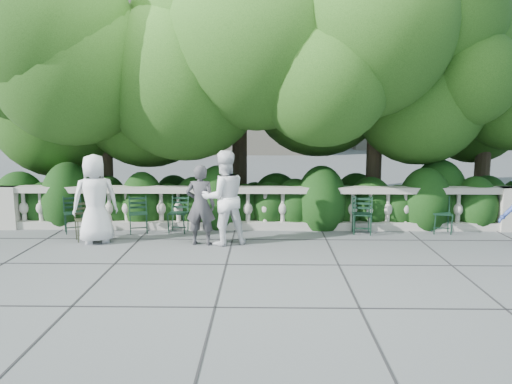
{
  "coord_description": "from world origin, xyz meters",
  "views": [
    {
      "loc": [
        0.19,
        -9.56,
        2.64
      ],
      "look_at": [
        0.0,
        1.0,
        1.0
      ],
      "focal_mm": 35.0,
      "sensor_mm": 36.0,
      "label": 1
    }
  ],
  "objects_px": {
    "chair_e": "(442,235)",
    "chair_f": "(362,235)",
    "person_casual_man": "(224,198)",
    "chair_d": "(362,235)",
    "chair_a": "(139,234)",
    "chair_weathered": "(88,242)",
    "chair_b": "(75,234)",
    "chair_c": "(177,234)",
    "person_woman_grey": "(201,205)",
    "person_businessman": "(95,199)"
  },
  "relations": [
    {
      "from": "chair_d",
      "to": "chair_e",
      "type": "height_order",
      "value": "same"
    },
    {
      "from": "chair_d",
      "to": "chair_weathered",
      "type": "relative_size",
      "value": 1.0
    },
    {
      "from": "chair_b",
      "to": "person_woman_grey",
      "type": "relative_size",
      "value": 0.51
    },
    {
      "from": "chair_c",
      "to": "chair_f",
      "type": "distance_m",
      "value": 4.12
    },
    {
      "from": "chair_e",
      "to": "person_businessman",
      "type": "relative_size",
      "value": 0.45
    },
    {
      "from": "chair_weathered",
      "to": "person_casual_man",
      "type": "distance_m",
      "value": 3.05
    },
    {
      "from": "chair_a",
      "to": "chair_weathered",
      "type": "height_order",
      "value": "same"
    },
    {
      "from": "chair_f",
      "to": "person_casual_man",
      "type": "relative_size",
      "value": 0.43
    },
    {
      "from": "person_woman_grey",
      "to": "person_casual_man",
      "type": "height_order",
      "value": "person_casual_man"
    },
    {
      "from": "chair_d",
      "to": "person_casual_man",
      "type": "height_order",
      "value": "person_casual_man"
    },
    {
      "from": "chair_d",
      "to": "person_casual_man",
      "type": "relative_size",
      "value": 0.43
    },
    {
      "from": "chair_a",
      "to": "person_casual_man",
      "type": "relative_size",
      "value": 0.43
    },
    {
      "from": "chair_f",
      "to": "person_businessman",
      "type": "distance_m",
      "value": 5.77
    },
    {
      "from": "chair_d",
      "to": "person_woman_grey",
      "type": "bearing_deg",
      "value": -163.41
    },
    {
      "from": "chair_c",
      "to": "chair_f",
      "type": "relative_size",
      "value": 1.0
    },
    {
      "from": "chair_e",
      "to": "chair_f",
      "type": "bearing_deg",
      "value": -169.93
    },
    {
      "from": "chair_b",
      "to": "chair_c",
      "type": "xyz_separation_m",
      "value": [
        2.28,
        0.03,
        0.0
      ]
    },
    {
      "from": "chair_c",
      "to": "person_casual_man",
      "type": "bearing_deg",
      "value": -29.8
    },
    {
      "from": "chair_e",
      "to": "chair_weathered",
      "type": "distance_m",
      "value": 7.72
    },
    {
      "from": "chair_f",
      "to": "person_businessman",
      "type": "xyz_separation_m",
      "value": [
        -5.65,
        -0.71,
        0.93
      ]
    },
    {
      "from": "chair_a",
      "to": "person_casual_man",
      "type": "bearing_deg",
      "value": -36.73
    },
    {
      "from": "chair_e",
      "to": "chair_f",
      "type": "xyz_separation_m",
      "value": [
        -1.8,
        -0.1,
        0.0
      ]
    },
    {
      "from": "chair_c",
      "to": "chair_d",
      "type": "bearing_deg",
      "value": 6.45
    },
    {
      "from": "chair_d",
      "to": "person_woman_grey",
      "type": "height_order",
      "value": "person_woman_grey"
    },
    {
      "from": "chair_b",
      "to": "chair_c",
      "type": "distance_m",
      "value": 2.28
    },
    {
      "from": "chair_c",
      "to": "person_casual_man",
      "type": "distance_m",
      "value": 1.71
    },
    {
      "from": "person_casual_man",
      "to": "chair_f",
      "type": "bearing_deg",
      "value": 173.27
    },
    {
      "from": "chair_d",
      "to": "chair_e",
      "type": "distance_m",
      "value": 1.79
    },
    {
      "from": "chair_c",
      "to": "chair_d",
      "type": "distance_m",
      "value": 4.14
    },
    {
      "from": "chair_e",
      "to": "person_casual_man",
      "type": "distance_m",
      "value": 4.96
    },
    {
      "from": "chair_b",
      "to": "chair_f",
      "type": "relative_size",
      "value": 1.0
    },
    {
      "from": "chair_a",
      "to": "chair_f",
      "type": "relative_size",
      "value": 1.0
    },
    {
      "from": "chair_a",
      "to": "person_casual_man",
      "type": "distance_m",
      "value": 2.33
    },
    {
      "from": "chair_b",
      "to": "chair_d",
      "type": "xyz_separation_m",
      "value": [
        6.42,
        0.0,
        0.0
      ]
    },
    {
      "from": "chair_f",
      "to": "person_casual_man",
      "type": "bearing_deg",
      "value": -151.79
    },
    {
      "from": "chair_e",
      "to": "person_casual_man",
      "type": "relative_size",
      "value": 0.43
    },
    {
      "from": "chair_e",
      "to": "chair_f",
      "type": "distance_m",
      "value": 1.81
    },
    {
      "from": "chair_a",
      "to": "chair_e",
      "type": "bearing_deg",
      "value": -14.32
    },
    {
      "from": "chair_e",
      "to": "person_woman_grey",
      "type": "distance_m",
      "value": 5.41
    },
    {
      "from": "person_casual_man",
      "to": "chair_d",
      "type": "bearing_deg",
      "value": 173.94
    },
    {
      "from": "chair_a",
      "to": "person_businessman",
      "type": "height_order",
      "value": "person_businessman"
    },
    {
      "from": "person_businessman",
      "to": "person_woman_grey",
      "type": "xyz_separation_m",
      "value": [
        2.19,
        -0.11,
        -0.1
      ]
    },
    {
      "from": "chair_e",
      "to": "person_casual_man",
      "type": "xyz_separation_m",
      "value": [
        -4.79,
        -0.87,
        0.97
      ]
    },
    {
      "from": "chair_e",
      "to": "person_woman_grey",
      "type": "height_order",
      "value": "person_woman_grey"
    },
    {
      "from": "chair_a",
      "to": "chair_d",
      "type": "bearing_deg",
      "value": -14.68
    },
    {
      "from": "chair_c",
      "to": "chair_e",
      "type": "distance_m",
      "value": 5.93
    },
    {
      "from": "chair_e",
      "to": "person_businessman",
      "type": "xyz_separation_m",
      "value": [
        -7.45,
        -0.81,
        0.93
      ]
    },
    {
      "from": "person_casual_man",
      "to": "chair_a",
      "type": "bearing_deg",
      "value": -42.91
    },
    {
      "from": "chair_b",
      "to": "chair_c",
      "type": "height_order",
      "value": "same"
    },
    {
      "from": "chair_b",
      "to": "person_woman_grey",
      "type": "distance_m",
      "value": 3.18
    }
  ]
}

